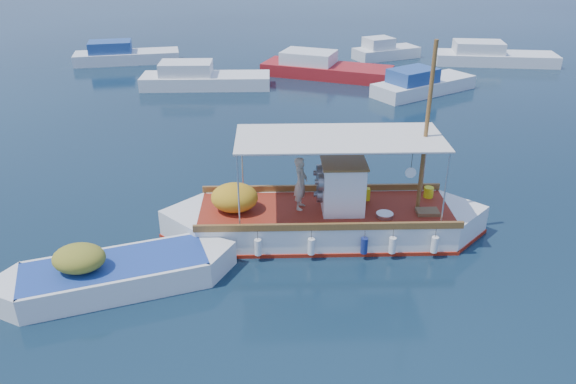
{
  "coord_description": "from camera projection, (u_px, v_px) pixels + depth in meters",
  "views": [
    {
      "loc": [
        -0.97,
        -16.46,
        9.51
      ],
      "look_at": [
        -1.55,
        0.0,
        1.49
      ],
      "focal_mm": 35.0,
      "sensor_mm": 36.0,
      "label": 1
    }
  ],
  "objects": [
    {
      "name": "bg_boat_n",
      "position": [
        323.0,
        69.0,
        37.56
      ],
      "size": [
        8.98,
        5.33,
        1.8
      ],
      "rotation": [
        0.0,
        0.0,
        -0.32
      ],
      "color": "maroon",
      "rests_on": "ground"
    },
    {
      "name": "bg_boat_ne",
      "position": [
        421.0,
        85.0,
        33.85
      ],
      "size": [
        6.78,
        5.75,
        1.8
      ],
      "rotation": [
        0.0,
        0.0,
        0.63
      ],
      "color": "silver",
      "rests_on": "ground"
    },
    {
      "name": "bg_boat_nw",
      "position": [
        202.0,
        79.0,
        35.08
      ],
      "size": [
        8.09,
        2.92,
        1.8
      ],
      "rotation": [
        0.0,
        0.0,
        0.07
      ],
      "color": "silver",
      "rests_on": "ground"
    },
    {
      "name": "fishing_caique",
      "position": [
        323.0,
        220.0,
        18.52
      ],
      "size": [
        10.87,
        3.46,
        6.64
      ],
      "rotation": [
        0.0,
        0.0,
        0.06
      ],
      "color": "white",
      "rests_on": "ground"
    },
    {
      "name": "bg_boat_e",
      "position": [
        491.0,
        57.0,
        40.78
      ],
      "size": [
        8.7,
        3.21,
        1.8
      ],
      "rotation": [
        0.0,
        0.0,
        -0.07
      ],
      "color": "silver",
      "rests_on": "ground"
    },
    {
      "name": "dinghy",
      "position": [
        114.0,
        276.0,
        15.97
      ],
      "size": [
        6.58,
        3.73,
        1.73
      ],
      "rotation": [
        0.0,
        0.0,
        0.38
      ],
      "color": "white",
      "rests_on": "ground"
    },
    {
      "name": "bg_boat_far_w",
      "position": [
        124.0,
        56.0,
        41.11
      ],
      "size": [
        7.77,
        4.04,
        1.8
      ],
      "rotation": [
        0.0,
        0.0,
        0.25
      ],
      "color": "silver",
      "rests_on": "ground"
    },
    {
      "name": "ground",
      "position": [
        334.0,
        232.0,
        18.92
      ],
      "size": [
        160.0,
        160.0,
        0.0
      ],
      "primitive_type": "plane",
      "color": "black",
      "rests_on": "ground"
    },
    {
      "name": "bg_boat_far_n",
      "position": [
        385.0,
        52.0,
        42.39
      ],
      "size": [
        5.3,
        3.97,
        1.8
      ],
      "rotation": [
        0.0,
        0.0,
        0.46
      ],
      "color": "silver",
      "rests_on": "ground"
    }
  ]
}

